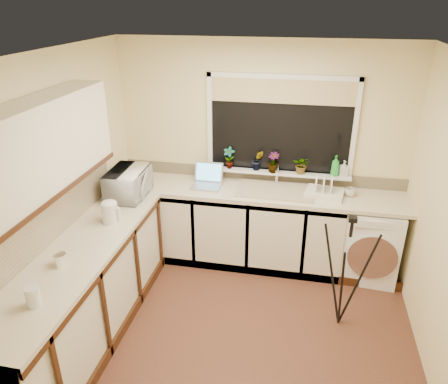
% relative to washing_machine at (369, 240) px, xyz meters
% --- Properties ---
extents(floor, '(3.20, 3.20, 0.00)m').
position_rel_washing_machine_xyz_m(floor, '(-1.24, -1.18, -0.42)').
color(floor, brown).
rests_on(floor, ground).
extents(ceiling, '(3.20, 3.20, 0.00)m').
position_rel_washing_machine_xyz_m(ceiling, '(-1.24, -1.18, 2.03)').
color(ceiling, white).
rests_on(ceiling, ground).
extents(wall_back, '(3.20, 0.00, 3.20)m').
position_rel_washing_machine_xyz_m(wall_back, '(-1.24, 0.32, 0.80)').
color(wall_back, beige).
rests_on(wall_back, ground).
extents(wall_front, '(3.20, 0.00, 3.20)m').
position_rel_washing_machine_xyz_m(wall_front, '(-1.24, -2.68, 0.80)').
color(wall_front, beige).
rests_on(wall_front, ground).
extents(wall_left, '(0.00, 3.00, 3.00)m').
position_rel_washing_machine_xyz_m(wall_left, '(-2.84, -1.18, 0.80)').
color(wall_left, beige).
rests_on(wall_left, ground).
extents(base_cabinet_back, '(2.55, 0.60, 0.86)m').
position_rel_washing_machine_xyz_m(base_cabinet_back, '(-1.57, 0.02, 0.01)').
color(base_cabinet_back, silver).
rests_on(base_cabinet_back, floor).
extents(base_cabinet_left, '(0.54, 2.40, 0.86)m').
position_rel_washing_machine_xyz_m(base_cabinet_left, '(-2.54, -1.48, 0.01)').
color(base_cabinet_left, silver).
rests_on(base_cabinet_left, floor).
extents(worktop_back, '(3.20, 0.60, 0.04)m').
position_rel_washing_machine_xyz_m(worktop_back, '(-1.24, 0.02, 0.46)').
color(worktop_back, beige).
rests_on(worktop_back, base_cabinet_back).
extents(worktop_left, '(0.60, 2.40, 0.04)m').
position_rel_washing_machine_xyz_m(worktop_left, '(-2.54, -1.48, 0.46)').
color(worktop_left, beige).
rests_on(worktop_left, base_cabinet_left).
extents(upper_cabinet, '(0.28, 1.90, 0.70)m').
position_rel_washing_machine_xyz_m(upper_cabinet, '(-2.68, -1.63, 1.38)').
color(upper_cabinet, silver).
rests_on(upper_cabinet, wall_left).
extents(splashback_left, '(0.02, 2.40, 0.45)m').
position_rel_washing_machine_xyz_m(splashback_left, '(-2.83, -1.48, 0.70)').
color(splashback_left, beige).
rests_on(splashback_left, wall_left).
extents(splashback_back, '(3.20, 0.02, 0.14)m').
position_rel_washing_machine_xyz_m(splashback_back, '(-1.24, 0.31, 0.55)').
color(splashback_back, beige).
rests_on(splashback_back, wall_back).
extents(window_glass, '(1.50, 0.02, 1.00)m').
position_rel_washing_machine_xyz_m(window_glass, '(-1.04, 0.30, 1.13)').
color(window_glass, black).
rests_on(window_glass, wall_back).
extents(window_blind, '(1.50, 0.02, 0.25)m').
position_rel_washing_machine_xyz_m(window_blind, '(-1.04, 0.28, 1.50)').
color(window_blind, tan).
rests_on(window_blind, wall_back).
extents(windowsill, '(1.60, 0.14, 0.03)m').
position_rel_washing_machine_xyz_m(windowsill, '(-1.04, 0.25, 0.61)').
color(windowsill, white).
rests_on(windowsill, wall_back).
extents(sink, '(0.82, 0.46, 0.03)m').
position_rel_washing_machine_xyz_m(sink, '(-1.04, 0.02, 0.49)').
color(sink, tan).
rests_on(sink, worktop_back).
extents(faucet, '(0.03, 0.03, 0.24)m').
position_rel_washing_machine_xyz_m(faucet, '(-1.04, 0.20, 0.60)').
color(faucet, silver).
rests_on(faucet, worktop_back).
extents(washing_machine, '(0.64, 0.62, 0.84)m').
position_rel_washing_machine_xyz_m(washing_machine, '(0.00, 0.00, 0.00)').
color(washing_machine, white).
rests_on(washing_machine, floor).
extents(laptop, '(0.33, 0.31, 0.24)m').
position_rel_washing_machine_xyz_m(laptop, '(-1.80, 0.05, 0.54)').
color(laptop, '#9D9DA5').
rests_on(laptop, worktop_back).
extents(kettle, '(0.15, 0.15, 0.20)m').
position_rel_washing_machine_xyz_m(kettle, '(-2.49, -0.97, 0.58)').
color(kettle, silver).
rests_on(kettle, worktop_left).
extents(dish_rack, '(0.43, 0.35, 0.06)m').
position_rel_washing_machine_xyz_m(dish_rack, '(-0.52, 0.02, 0.51)').
color(dish_rack, silver).
rests_on(dish_rack, worktop_back).
extents(tripod, '(0.70, 0.70, 1.14)m').
position_rel_washing_machine_xyz_m(tripod, '(-0.32, -0.88, 0.15)').
color(tripod, black).
rests_on(tripod, floor).
extents(glass_jug, '(0.10, 0.10, 0.15)m').
position_rel_washing_machine_xyz_m(glass_jug, '(-2.49, -2.17, 0.55)').
color(glass_jug, silver).
rests_on(glass_jug, worktop_left).
extents(steel_jar, '(0.07, 0.07, 0.10)m').
position_rel_washing_machine_xyz_m(steel_jar, '(-2.56, -1.72, 0.53)').
color(steel_jar, white).
rests_on(steel_jar, worktop_left).
extents(microwave, '(0.38, 0.54, 0.29)m').
position_rel_washing_machine_xyz_m(microwave, '(-2.54, -0.39, 0.63)').
color(microwave, white).
rests_on(microwave, worktop_left).
extents(plant_a, '(0.14, 0.10, 0.25)m').
position_rel_washing_machine_xyz_m(plant_a, '(-1.59, 0.22, 0.75)').
color(plant_a, '#999999').
rests_on(plant_a, windowsill).
extents(plant_b, '(0.15, 0.13, 0.23)m').
position_rel_washing_machine_xyz_m(plant_b, '(-1.27, 0.24, 0.74)').
color(plant_b, '#999999').
rests_on(plant_b, windowsill).
extents(plant_c, '(0.14, 0.14, 0.23)m').
position_rel_washing_machine_xyz_m(plant_c, '(-1.09, 0.21, 0.74)').
color(plant_c, '#999999').
rests_on(plant_c, windowsill).
extents(plant_d, '(0.21, 0.19, 0.20)m').
position_rel_washing_machine_xyz_m(plant_d, '(-0.78, 0.23, 0.73)').
color(plant_d, '#999999').
rests_on(plant_d, windowsill).
extents(soap_bottle_green, '(0.11, 0.11, 0.23)m').
position_rel_washing_machine_xyz_m(soap_bottle_green, '(-0.43, 0.24, 0.74)').
color(soap_bottle_green, green).
rests_on(soap_bottle_green, windowsill).
extents(soap_bottle_clear, '(0.10, 0.10, 0.17)m').
position_rel_washing_machine_xyz_m(soap_bottle_clear, '(-0.34, 0.24, 0.72)').
color(soap_bottle_clear, '#999999').
rests_on(soap_bottle_clear, windowsill).
extents(cup_back, '(0.12, 0.12, 0.09)m').
position_rel_washing_machine_xyz_m(cup_back, '(-0.26, 0.06, 0.52)').
color(cup_back, beige).
rests_on(cup_back, worktop_back).
extents(cup_left, '(0.14, 0.14, 0.10)m').
position_rel_washing_machine_xyz_m(cup_left, '(-2.57, -1.69, 0.53)').
color(cup_left, beige).
rests_on(cup_left, worktop_left).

